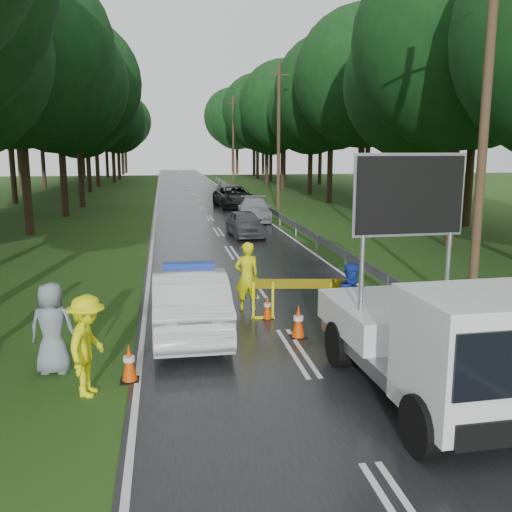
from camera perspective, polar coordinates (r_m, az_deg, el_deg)
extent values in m
plane|color=#203F12|center=(12.60, 4.10, -9.60)|extent=(160.00, 160.00, 0.00)
cube|color=black|center=(41.80, -5.36, 4.81)|extent=(7.00, 140.00, 0.02)
cylinder|color=gray|center=(13.77, 19.39, -6.86)|extent=(0.12, 0.12, 0.70)
cube|color=gray|center=(42.15, -0.32, 5.64)|extent=(0.05, 60.00, 0.30)
cylinder|color=#42341F|center=(15.66, 21.89, 12.31)|extent=(0.24, 0.24, 10.00)
cylinder|color=#42341F|center=(40.27, 2.27, 11.73)|extent=(0.24, 0.24, 10.00)
cube|color=#42341F|center=(40.55, 2.32, 17.67)|extent=(1.40, 0.08, 0.08)
cylinder|color=#42341F|center=(65.96, -2.28, 11.40)|extent=(0.24, 0.24, 10.00)
cube|color=#42341F|center=(66.13, -2.31, 15.04)|extent=(1.40, 0.08, 0.08)
imported|color=silver|center=(13.64, -6.70, -4.56)|extent=(1.71, 4.80, 1.58)
cube|color=#1938A5|center=(13.43, -6.78, -0.99)|extent=(1.19, 0.34, 0.16)
cube|color=gray|center=(11.04, 15.85, -9.67)|extent=(2.38, 4.70, 0.28)
cube|color=white|center=(11.83, 13.53, -5.91)|extent=(2.41, 2.73, 0.61)
cube|color=white|center=(9.18, 21.80, -9.17)|extent=(2.27, 1.85, 1.87)
cube|color=black|center=(10.99, 15.07, 5.91)|extent=(2.09, 0.22, 1.43)
cylinder|color=black|center=(8.86, 16.27, -15.99)|extent=(0.34, 0.94, 0.92)
cylinder|color=black|center=(11.82, 8.30, -8.70)|extent=(0.34, 0.94, 0.92)
cylinder|color=black|center=(12.65, 17.33, -7.77)|extent=(0.34, 0.94, 0.92)
cube|color=#FBED0D|center=(14.71, -0.26, -4.50)|extent=(0.07, 0.07, 1.00)
cube|color=#FBED0D|center=(14.72, 1.69, -4.50)|extent=(0.07, 0.07, 1.00)
cube|color=#FBED0D|center=(14.85, 7.49, -4.45)|extent=(0.07, 0.07, 1.00)
cube|color=#FBED0D|center=(14.92, 9.39, -4.43)|extent=(0.07, 0.07, 1.00)
cube|color=#F2CC00|center=(14.65, 4.63, -2.79)|extent=(2.57, 0.45, 0.25)
imported|color=#DCEB0C|center=(15.42, -0.92, -2.06)|extent=(0.76, 0.56, 1.89)
imported|color=#1933A3|center=(13.36, 9.62, -4.48)|extent=(1.02, 0.89, 1.80)
imported|color=#F9FC0D|center=(10.67, -16.49, -8.60)|extent=(0.94, 1.32, 1.85)
imported|color=gray|center=(11.90, -19.70, -6.82)|extent=(0.97, 0.72, 1.83)
imported|color=#3F4247|center=(28.36, -1.13, 3.28)|extent=(1.78, 3.91, 1.30)
imported|color=#929499|center=(34.46, -0.17, 4.71)|extent=(2.55, 5.00, 1.39)
imported|color=black|center=(41.82, -2.10, 5.89)|extent=(3.01, 5.73, 1.54)
imported|color=#383B3F|center=(47.80, -2.72, 6.36)|extent=(1.79, 4.04, 1.29)
cube|color=black|center=(11.38, -12.49, -12.05)|extent=(0.35, 0.35, 0.03)
cone|color=#E24307|center=(11.25, -12.57, -10.31)|extent=(0.29, 0.29, 0.73)
cube|color=black|center=(13.51, 4.23, -8.09)|extent=(0.38, 0.38, 0.03)
cone|color=#E24307|center=(13.38, 4.26, -6.49)|extent=(0.31, 0.31, 0.78)
cube|color=black|center=(14.87, 1.13, -6.28)|extent=(0.30, 0.30, 0.03)
cone|color=#E24307|center=(14.78, 1.14, -5.11)|extent=(0.25, 0.25, 0.62)
cube|color=black|center=(13.40, -5.50, -8.28)|extent=(0.37, 0.37, 0.03)
cone|color=#E24307|center=(13.28, -5.53, -6.72)|extent=(0.30, 0.30, 0.75)
cube|color=black|center=(14.77, 13.40, -6.69)|extent=(0.39, 0.39, 0.03)
cone|color=#E24307|center=(14.66, 13.47, -5.17)|extent=(0.32, 0.32, 0.80)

